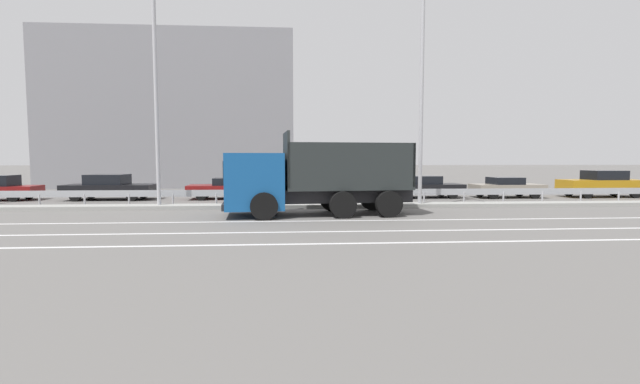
{
  "coord_description": "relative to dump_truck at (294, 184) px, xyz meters",
  "views": [
    {
      "loc": [
        -1.55,
        -18.18,
        2.25
      ],
      "look_at": [
        -0.26,
        0.45,
        0.84
      ],
      "focal_mm": 24.0,
      "sensor_mm": 36.0,
      "label": 1
    }
  ],
  "objects": [
    {
      "name": "parked_car_3",
      "position": [
        -3.69,
        7.53,
        -0.64
      ],
      "size": [
        4.62,
        2.1,
        1.21
      ],
      "rotation": [
        0.0,
        0.0,
        1.63
      ],
      "color": "maroon",
      "rests_on": "ground_plane"
    },
    {
      "name": "ground_plane",
      "position": [
        1.4,
        0.92,
        -1.28
      ],
      "size": [
        320.0,
        320.0,
        0.0
      ],
      "primitive_type": "plane",
      "color": "#605E5B"
    },
    {
      "name": "background_building_0",
      "position": [
        -9.9,
        24.2,
        4.93
      ],
      "size": [
        19.97,
        15.16,
        12.42
      ],
      "primitive_type": "cube",
      "color": "gray",
      "rests_on": "ground_plane"
    },
    {
      "name": "median_island",
      "position": [
        1.4,
        2.66,
        -1.19
      ],
      "size": [
        33.45,
        1.1,
        0.18
      ],
      "primitive_type": "cube",
      "color": "gray",
      "rests_on": "ground_plane"
    },
    {
      "name": "parked_car_6",
      "position": [
        12.64,
        7.23,
        -0.64
      ],
      "size": [
        4.07,
        1.92,
        1.22
      ],
      "rotation": [
        0.0,
        0.0,
        -1.56
      ],
      "color": "gray",
      "rests_on": "ground_plane"
    },
    {
      "name": "lane_strip_1",
      "position": [
        1.03,
        -4.07,
        -1.27
      ],
      "size": [
        60.82,
        0.16,
        0.01
      ],
      "primitive_type": "cube",
      "color": "silver",
      "rests_on": "ground_plane"
    },
    {
      "name": "median_guardrail",
      "position": [
        1.4,
        3.86,
        -0.71
      ],
      "size": [
        60.82,
        0.09,
        0.78
      ],
      "color": "#9EA0A5",
      "rests_on": "ground_plane"
    },
    {
      "name": "parked_car_4",
      "position": [
        2.6,
        7.19,
        -0.57
      ],
      "size": [
        4.33,
        2.15,
        1.39
      ],
      "rotation": [
        0.0,
        0.0,
        -1.52
      ],
      "color": "silver",
      "rests_on": "ground_plane"
    },
    {
      "name": "parked_car_7",
      "position": [
        18.58,
        7.2,
        -0.48
      ],
      "size": [
        4.79,
        1.88,
        1.61
      ],
      "rotation": [
        0.0,
        0.0,
        1.58
      ],
      "color": "#B27A14",
      "rests_on": "ground_plane"
    },
    {
      "name": "lane_strip_2",
      "position": [
        1.03,
        -5.99,
        -1.27
      ],
      "size": [
        60.82,
        0.16,
        0.01
      ],
      "primitive_type": "cube",
      "color": "silver",
      "rests_on": "ground_plane"
    },
    {
      "name": "street_lamp_1",
      "position": [
        -6.2,
        2.68,
        4.54
      ],
      "size": [
        0.71,
        1.92,
        10.72
      ],
      "color": "#ADADB2",
      "rests_on": "ground_plane"
    },
    {
      "name": "lane_strip_0",
      "position": [
        1.03,
        -1.71,
        -1.27
      ],
      "size": [
        60.82,
        0.16,
        0.01
      ],
      "primitive_type": "cube",
      "color": "silver",
      "rests_on": "ground_plane"
    },
    {
      "name": "median_road_sign",
      "position": [
        -1.13,
        2.66,
        -0.03
      ],
      "size": [
        0.65,
        0.16,
        2.42
      ],
      "color": "white",
      "rests_on": "ground_plane"
    },
    {
      "name": "parked_car_5",
      "position": [
        7.78,
        7.51,
        -0.61
      ],
      "size": [
        4.38,
        2.07,
        1.3
      ],
      "rotation": [
        0.0,
        0.0,
        -1.53
      ],
      "color": "black",
      "rests_on": "ground_plane"
    },
    {
      "name": "street_lamp_2",
      "position": [
        5.96,
        2.39,
        4.59
      ],
      "size": [
        0.7,
        2.38,
        10.69
      ],
      "color": "#ADADB2",
      "rests_on": "ground_plane"
    },
    {
      "name": "parked_car_2",
      "position": [
        -10.29,
        7.43,
        -0.56
      ],
      "size": [
        4.87,
        2.04,
        1.43
      ],
      "rotation": [
        0.0,
        0.0,
        -1.59
      ],
      "color": "black",
      "rests_on": "ground_plane"
    },
    {
      "name": "dump_truck",
      "position": [
        0.0,
        0.0,
        0.0
      ],
      "size": [
        7.73,
        3.22,
        3.34
      ],
      "rotation": [
        0.0,
        0.0,
        1.66
      ],
      "color": "#144C8C",
      "rests_on": "ground_plane"
    }
  ]
}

